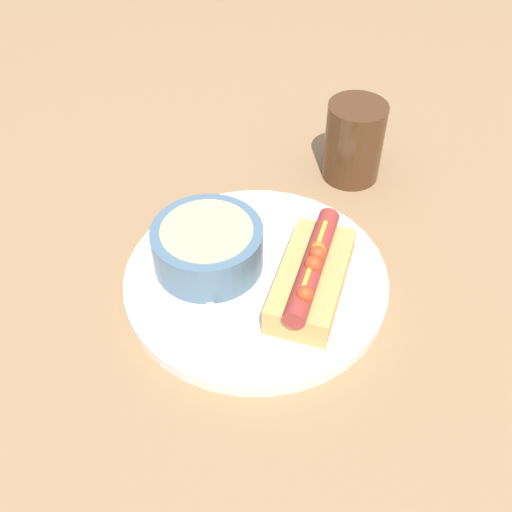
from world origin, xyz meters
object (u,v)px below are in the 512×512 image
soup_bowl (208,245)px  drinking_glass (354,141)px  hot_dog (312,276)px  spoon (206,298)px

soup_bowl → drinking_glass: drinking_glass is taller
hot_dog → drinking_glass: (0.22, 0.09, 0.01)m
drinking_glass → soup_bowl: bearing=175.5°
spoon → soup_bowl: bearing=-39.3°
spoon → drinking_glass: drinking_glass is taller
hot_dog → soup_bowl: bearing=87.1°
hot_dog → drinking_glass: drinking_glass is taller
drinking_glass → hot_dog: bearing=-156.8°
hot_dog → spoon: size_ratio=1.08×
soup_bowl → spoon: bearing=-140.0°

